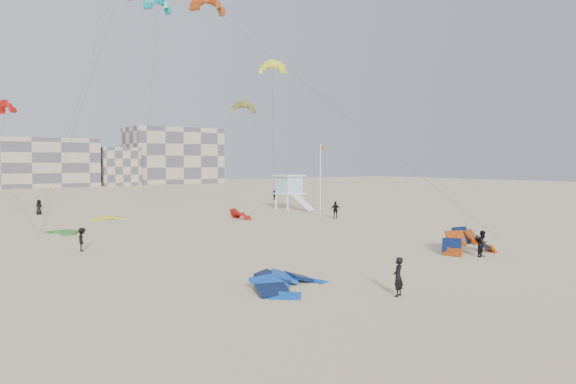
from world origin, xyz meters
TOP-DOWN VIEW (x-y plane):
  - ground at (0.00, 0.00)m, footprint 320.00×320.00m
  - kite_ground_blue at (-2.01, 1.82)m, footprint 6.85×6.94m
  - kite_ground_orange at (13.62, 3.35)m, footprint 4.58×4.49m
  - kite_ground_green at (-5.74, 29.92)m, footprint 3.83×3.70m
  - kite_ground_red_far at (13.03, 32.00)m, footprint 3.23×3.12m
  - kite_ground_yellow at (1.14, 39.37)m, footprint 4.27×4.43m
  - kitesurfer_main at (0.92, -2.29)m, footprint 0.76×0.65m
  - kitesurfer_b at (13.16, 1.93)m, footprint 0.93×0.79m
  - kitesurfer_c at (-7.04, 19.22)m, footprint 0.82×1.16m
  - kitesurfer_d at (21.52, 26.21)m, footprint 1.11×1.09m
  - kitesurfer_e at (-3.47, 49.79)m, footprint 0.98×0.76m
  - kitesurfer_f at (32.98, 54.81)m, footprint 0.69×1.53m
  - kite_fly_orange at (9.64, 32.50)m, footprint 7.74×32.27m
  - kite_fly_olive at (16.61, 37.33)m, footprint 7.20×9.06m
  - kite_fly_yellow at (27.45, 47.22)m, footprint 5.56×6.49m
  - kite_fly_teal_b at (12.96, 53.46)m, footprint 5.16×4.99m
  - kite_fly_red at (-4.80, 61.48)m, footprint 4.70×4.19m
  - lifeguard_tower_near at (24.36, 38.75)m, footprint 3.37×6.20m
  - flagpole at (25.33, 33.54)m, footprint 0.68×0.10m
  - condo_mid at (10.00, 130.00)m, footprint 32.00×16.00m
  - condo_east at (50.00, 132.00)m, footprint 26.00×14.00m
  - condo_fill_right at (32.00, 128.00)m, footprint 10.00×10.00m

SIDE VIEW (x-z plane):
  - ground at x=0.00m, z-range 0.00..0.00m
  - kite_ground_blue at x=-2.01m, z-range -1.35..1.35m
  - kite_ground_orange at x=13.62m, z-range -2.08..2.08m
  - kite_ground_green at x=-5.74m, z-range -0.29..0.29m
  - kite_ground_red_far at x=13.03m, z-range -1.54..1.54m
  - kite_ground_yellow at x=1.14m, z-range -0.58..0.58m
  - kitesurfer_f at x=32.98m, z-range 0.00..1.59m
  - kitesurfer_c at x=-7.04m, z-range 0.00..1.62m
  - kitesurfer_b at x=13.16m, z-range 0.00..1.70m
  - kitesurfer_e at x=-3.47m, z-range 0.00..1.76m
  - kitesurfer_main at x=0.92m, z-range 0.00..1.77m
  - kitesurfer_d at x=21.52m, z-range 0.00..1.87m
  - lifeguard_tower_near at x=24.36m, z-range -0.02..4.44m
  - flagpole at x=25.33m, z-range 0.20..8.52m
  - condo_fill_right at x=32.00m, z-range 0.00..10.00m
  - condo_mid at x=10.00m, z-range 0.00..12.00m
  - condo_east at x=50.00m, z-range 0.00..16.00m
  - kite_fly_olive at x=16.61m, z-range 6.10..18.72m
  - kite_fly_red at x=-4.80m, z-range 6.41..19.91m
  - kite_fly_yellow at x=27.45m, z-range 9.45..29.36m
  - kite_fly_orange at x=9.64m, z-range 10.92..33.40m
  - kite_fly_teal_b at x=12.96m, z-range 13.56..41.25m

